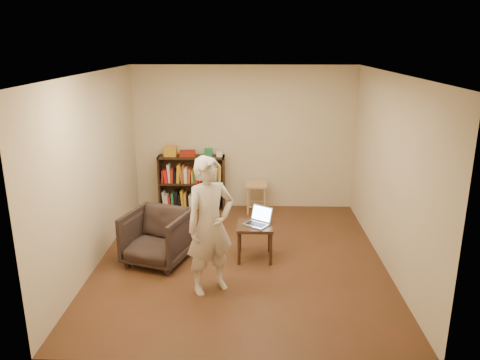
{
  "coord_description": "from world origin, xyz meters",
  "views": [
    {
      "loc": [
        0.15,
        -6.08,
        3.0
      ],
      "look_at": [
        -0.02,
        0.35,
        1.08
      ],
      "focal_mm": 35.0,
      "sensor_mm": 36.0,
      "label": 1
    }
  ],
  "objects_px": {
    "stool": "(256,189)",
    "armchair": "(157,237)",
    "side_table": "(255,230)",
    "bookshelf": "(192,186)",
    "laptop": "(258,220)",
    "person": "(210,226)"
  },
  "relations": [
    {
      "from": "bookshelf",
      "to": "stool",
      "type": "xyz_separation_m",
      "value": [
        1.18,
        -0.17,
        0.0
      ]
    },
    {
      "from": "bookshelf",
      "to": "stool",
      "type": "relative_size",
      "value": 2.2
    },
    {
      "from": "bookshelf",
      "to": "armchair",
      "type": "bearing_deg",
      "value": -95.69
    },
    {
      "from": "stool",
      "to": "armchair",
      "type": "bearing_deg",
      "value": -124.63
    },
    {
      "from": "side_table",
      "to": "person",
      "type": "bearing_deg",
      "value": -121.13
    },
    {
      "from": "bookshelf",
      "to": "stool",
      "type": "distance_m",
      "value": 1.19
    },
    {
      "from": "side_table",
      "to": "laptop",
      "type": "height_order",
      "value": "laptop"
    },
    {
      "from": "bookshelf",
      "to": "stool",
      "type": "bearing_deg",
      "value": -8.29
    },
    {
      "from": "stool",
      "to": "armchair",
      "type": "xyz_separation_m",
      "value": [
        -1.4,
        -2.03,
        -0.07
      ]
    },
    {
      "from": "stool",
      "to": "laptop",
      "type": "bearing_deg",
      "value": -89.6
    },
    {
      "from": "stool",
      "to": "side_table",
      "type": "height_order",
      "value": "stool"
    },
    {
      "from": "bookshelf",
      "to": "side_table",
      "type": "bearing_deg",
      "value": -60.68
    },
    {
      "from": "stool",
      "to": "side_table",
      "type": "bearing_deg",
      "value": -90.99
    },
    {
      "from": "laptop",
      "to": "armchair",
      "type": "bearing_deg",
      "value": -138.79
    },
    {
      "from": "stool",
      "to": "armchair",
      "type": "height_order",
      "value": "armchair"
    },
    {
      "from": "armchair",
      "to": "laptop",
      "type": "bearing_deg",
      "value": 24.86
    },
    {
      "from": "stool",
      "to": "person",
      "type": "bearing_deg",
      "value": -101.78
    },
    {
      "from": "armchair",
      "to": "side_table",
      "type": "height_order",
      "value": "armchair"
    },
    {
      "from": "stool",
      "to": "laptop",
      "type": "xyz_separation_m",
      "value": [
        0.01,
        -1.85,
        0.13
      ]
    },
    {
      "from": "laptop",
      "to": "bookshelf",
      "type": "bearing_deg",
      "value": 154.7
    },
    {
      "from": "armchair",
      "to": "side_table",
      "type": "relative_size",
      "value": 1.59
    },
    {
      "from": "side_table",
      "to": "laptop",
      "type": "xyz_separation_m",
      "value": [
        0.05,
        0.02,
        0.14
      ]
    }
  ]
}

